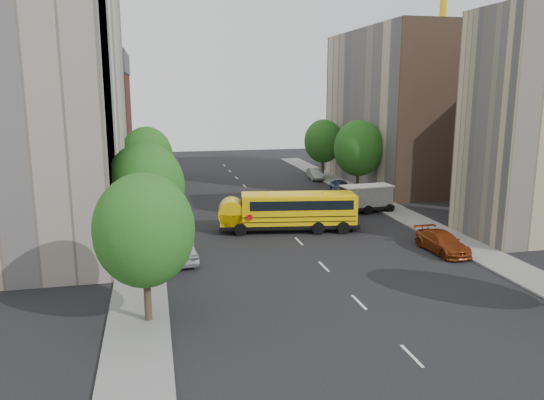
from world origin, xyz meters
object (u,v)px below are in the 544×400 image
object	(u,v)px
street_tree_1	(146,187)
school_bus	(288,210)
street_tree_5	(323,141)
street_tree_0	(144,230)
street_tree_2	(147,156)
safari_truck	(362,198)
parked_car_2	(162,183)
parked_car_1	(174,207)
parked_car_0	(183,250)
street_tree_4	(358,148)
parked_car_4	(341,187)
parked_car_5	(315,174)
parked_car_3	(442,242)

from	to	relation	value
street_tree_1	school_bus	bearing A→B (deg)	25.08
street_tree_5	school_bus	distance (m)	27.40
street_tree_0	street_tree_2	size ratio (longest dim) A/B	0.96
safari_truck	parked_car_2	world-z (taller)	safari_truck
parked_car_1	parked_car_0	bearing A→B (deg)	95.42
parked_car_0	street_tree_1	bearing A→B (deg)	-25.18
street_tree_1	street_tree_5	distance (m)	37.20
school_bus	street_tree_1	bearing A→B (deg)	-146.14
street_tree_1	street_tree_4	distance (m)	28.43
parked_car_0	street_tree_0	bearing A→B (deg)	72.45
parked_car_1	parked_car_4	distance (m)	19.51
safari_truck	parked_car_1	distance (m)	17.32
street_tree_2	parked_car_5	world-z (taller)	street_tree_2
street_tree_1	parked_car_4	bearing A→B (deg)	42.96
street_tree_2	street_tree_5	world-z (taller)	street_tree_2
street_tree_0	parked_car_2	bearing A→B (deg)	87.76
parked_car_2	parked_car_3	size ratio (longest dim) A/B	1.04
school_bus	parked_car_3	xyz separation A→B (m)	(9.14, -7.95, -1.04)
street_tree_4	parked_car_2	size ratio (longest dim) A/B	1.56
street_tree_2	parked_car_5	distance (m)	23.60
school_bus	street_tree_4	bearing A→B (deg)	58.10
parked_car_0	parked_car_2	size ratio (longest dim) A/B	0.87
street_tree_2	parked_car_0	bearing A→B (deg)	-83.34
street_tree_5	parked_car_2	size ratio (longest dim) A/B	1.45
street_tree_5	parked_car_3	bearing A→B (deg)	-93.38
street_tree_0	parked_car_4	xyz separation A→B (m)	(20.60, 29.19, -3.91)
parked_car_3	safari_truck	bearing A→B (deg)	90.10
parked_car_1	street_tree_0	bearing A→B (deg)	89.88
street_tree_4	parked_car_1	xyz separation A→B (m)	(-19.80, -5.29, -4.32)
parked_car_3	school_bus	bearing A→B (deg)	135.69
school_bus	parked_car_5	size ratio (longest dim) A/B	2.69
street_tree_5	parked_car_1	bearing A→B (deg)	-138.87
street_tree_0	parked_car_1	bearing A→B (deg)	84.47
street_tree_2	street_tree_5	distance (m)	25.06
street_tree_1	street_tree_4	bearing A→B (deg)	39.29
parked_car_0	parked_car_4	world-z (taller)	parked_car_0
street_tree_4	school_bus	distance (m)	17.31
street_tree_0	street_tree_2	world-z (taller)	street_tree_2
street_tree_4	parked_car_4	distance (m)	4.72
safari_truck	street_tree_5	bearing A→B (deg)	77.41
street_tree_1	parked_car_4	world-z (taller)	street_tree_1
street_tree_5	parked_car_0	world-z (taller)	street_tree_5
street_tree_2	school_bus	world-z (taller)	street_tree_2
street_tree_4	safari_truck	bearing A→B (deg)	-108.67
street_tree_0	school_bus	xyz separation A→B (m)	(10.92, 15.11, -2.88)
street_tree_5	safari_truck	size ratio (longest dim) A/B	1.24
street_tree_1	safari_truck	bearing A→B (deg)	27.44
parked_car_0	parked_car_3	bearing A→B (deg)	169.61
street_tree_0	street_tree_4	distance (m)	35.61
school_bus	safari_truck	size ratio (longest dim) A/B	1.88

